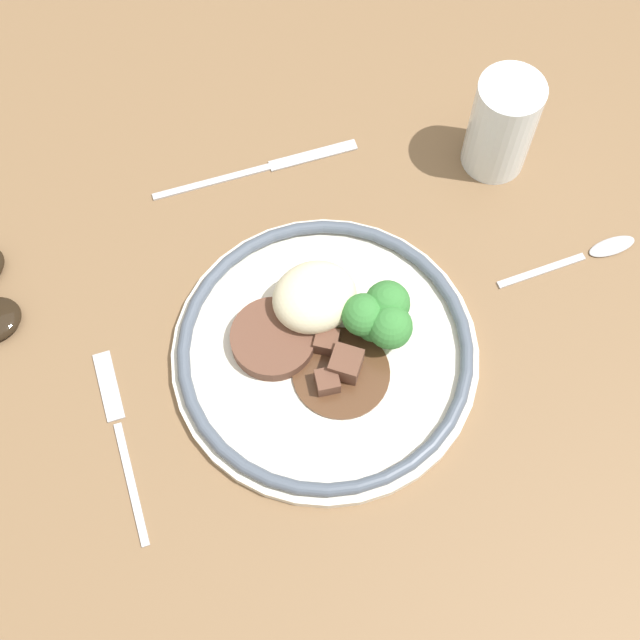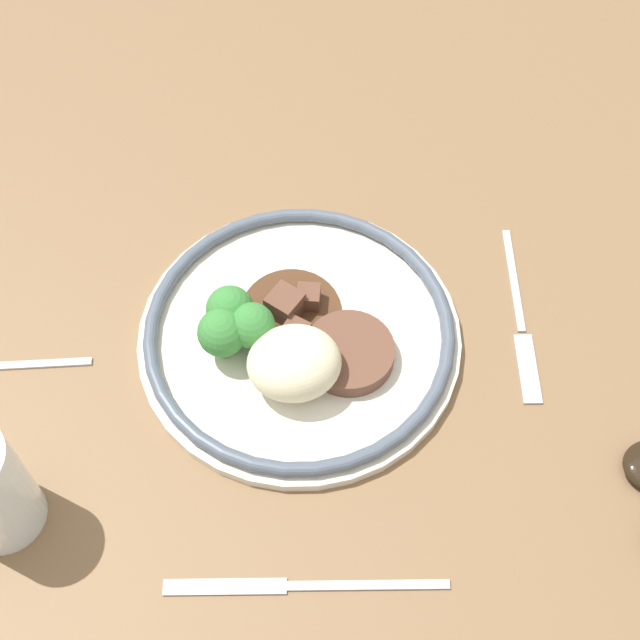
# 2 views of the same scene
# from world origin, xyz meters

# --- Properties ---
(ground_plane) EXTENTS (8.00, 8.00, 0.00)m
(ground_plane) POSITION_xyz_m (0.00, 0.00, 0.00)
(ground_plane) COLOR #5B5651
(dining_table) EXTENTS (1.23, 1.16, 0.04)m
(dining_table) POSITION_xyz_m (0.00, 0.00, 0.02)
(dining_table) COLOR brown
(dining_table) RESTS_ON ground
(plate) EXTENTS (0.28, 0.28, 0.06)m
(plate) POSITION_xyz_m (-0.01, 0.02, 0.06)
(plate) COLOR silver
(plate) RESTS_ON dining_table
(fork) EXTENTS (0.03, 0.18, 0.00)m
(fork) POSITION_xyz_m (-0.21, 0.02, 0.04)
(fork) COLOR #B7B7BC
(fork) RESTS_ON dining_table
(knife) EXTENTS (0.21, 0.03, 0.00)m
(knife) POSITION_xyz_m (0.01, 0.22, 0.04)
(knife) COLOR #B7B7BC
(knife) RESTS_ON dining_table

